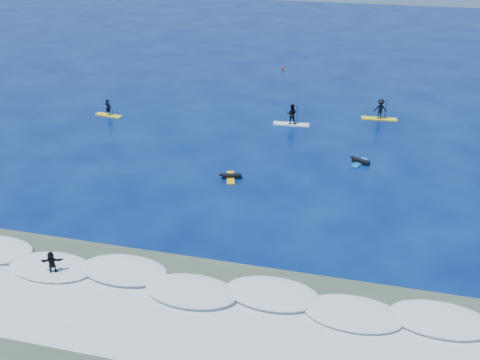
% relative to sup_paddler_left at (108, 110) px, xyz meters
% --- Properties ---
extents(ground, '(160.00, 160.00, 0.00)m').
position_rel_sup_paddler_left_xyz_m(ground, '(14.38, -11.74, -0.57)').
color(ground, '#04134F').
rests_on(ground, ground).
extents(shallow_water, '(90.00, 13.00, 0.01)m').
position_rel_sup_paddler_left_xyz_m(shallow_water, '(14.38, -25.74, -0.57)').
color(shallow_water, '#3B5140').
rests_on(shallow_water, ground).
extents(breaking_wave, '(40.00, 6.00, 0.30)m').
position_rel_sup_paddler_left_xyz_m(breaking_wave, '(14.38, -21.74, -0.57)').
color(breaking_wave, white).
rests_on(breaking_wave, ground).
extents(whitewater, '(34.00, 5.00, 0.02)m').
position_rel_sup_paddler_left_xyz_m(whitewater, '(14.38, -24.74, -0.57)').
color(whitewater, silver).
rests_on(whitewater, ground).
extents(sup_paddler_left, '(2.68, 1.04, 1.83)m').
position_rel_sup_paddler_left_xyz_m(sup_paddler_left, '(0.00, 0.00, 0.00)').
color(sup_paddler_left, yellow).
rests_on(sup_paddler_left, ground).
extents(sup_paddler_center, '(3.19, 0.96, 2.21)m').
position_rel_sup_paddler_left_xyz_m(sup_paddler_center, '(16.73, 1.79, 0.25)').
color(sup_paddler_center, white).
rests_on(sup_paddler_center, ground).
extents(sup_paddler_right, '(3.21, 1.00, 2.22)m').
position_rel_sup_paddler_left_xyz_m(sup_paddler_right, '(24.29, 5.01, 0.29)').
color(sup_paddler_right, yellow).
rests_on(sup_paddler_right, ground).
extents(prone_paddler_near, '(1.59, 2.08, 0.42)m').
position_rel_sup_paddler_left_xyz_m(prone_paddler_near, '(14.11, -9.53, -0.43)').
color(prone_paddler_near, yellow).
rests_on(prone_paddler_near, ground).
extents(prone_paddler_far, '(1.52, 2.03, 0.42)m').
position_rel_sup_paddler_left_xyz_m(prone_paddler_far, '(22.98, -4.81, -0.43)').
color(prone_paddler_far, '#165FA9').
rests_on(prone_paddler_far, ground).
extents(wave_surfer, '(1.91, 1.13, 1.34)m').
position_rel_sup_paddler_left_xyz_m(wave_surfer, '(7.86, -22.58, 0.20)').
color(wave_surfer, silver).
rests_on(wave_surfer, breaking_wave).
extents(marker_buoy, '(0.25, 0.25, 0.60)m').
position_rel_sup_paddler_left_xyz_m(marker_buoy, '(13.12, 18.31, -0.31)').
color(marker_buoy, red).
rests_on(marker_buoy, ground).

